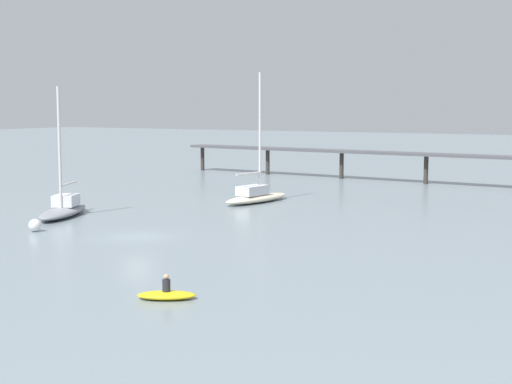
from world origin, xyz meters
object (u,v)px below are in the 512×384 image
pier (487,148)px  mooring_buoy_outer (35,225)px  dinghy_yellow (166,294)px  sailboat_gray (64,208)px  sailboat_cream (256,195)px

pier → mooring_buoy_outer: 49.04m
pier → dinghy_yellow: (-0.38, -55.17, -3.95)m
sailboat_gray → sailboat_cream: bearing=60.2°
pier → sailboat_gray: bearing=-121.2°
sailboat_gray → dinghy_yellow: (22.82, -16.84, -0.43)m
sailboat_gray → sailboat_cream: 17.39m
pier → dinghy_yellow: bearing=-90.4°
pier → sailboat_cream: bearing=-122.1°
pier → sailboat_cream: size_ratio=4.77×
pier → dinghy_yellow: size_ratio=19.35×
sailboat_gray → mooring_buoy_outer: (3.76, -6.54, -0.21)m
sailboat_cream → pier: bearing=57.9°
sailboat_cream → mooring_buoy_outer: sailboat_cream is taller
sailboat_cream → dinghy_yellow: (14.18, -31.92, -0.50)m
sailboat_gray → sailboat_cream: size_ratio=0.87×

